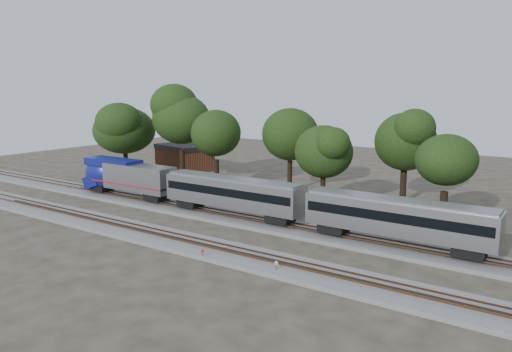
{
  "coord_description": "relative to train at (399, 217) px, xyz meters",
  "views": [
    {
      "loc": [
        28.06,
        -38.2,
        15.13
      ],
      "look_at": [
        -1.59,
        5.0,
        5.65
      ],
      "focal_mm": 35.0,
      "sensor_mm": 36.0,
      "label": 1
    }
  ],
  "objects": [
    {
      "name": "tree_2",
      "position": [
        -31.06,
        11.72,
        5.17
      ],
      "size": [
        8.58,
        8.58,
        12.09
      ],
      "color": "black",
      "rests_on": "ground"
    },
    {
      "name": "tree_1",
      "position": [
        -38.24,
        12.24,
        6.88
      ],
      "size": [
        10.31,
        10.31,
        14.54
      ],
      "color": "black",
      "rests_on": "ground"
    },
    {
      "name": "train",
      "position": [
        0.0,
        0.0,
        0.0
      ],
      "size": [
        92.01,
        3.17,
        4.68
      ],
      "color": "#B0B2B7",
      "rests_on": "ground"
    },
    {
      "name": "switch_stand_white",
      "position": [
        -6.16,
        -11.42,
        -2.54
      ],
      "size": [
        0.35,
        0.11,
        1.11
      ],
      "rotation": [
        0.0,
        0.0,
        -0.23
      ],
      "color": "#512D19",
      "rests_on": "ground"
    },
    {
      "name": "tree_4",
      "position": [
        -13.32,
        10.82,
        3.87
      ],
      "size": [
        7.26,
        7.26,
        10.24
      ],
      "color": "black",
      "rests_on": "ground"
    },
    {
      "name": "tree_3",
      "position": [
        -21.89,
        17.23,
        5.05
      ],
      "size": [
        8.46,
        8.46,
        11.92
      ],
      "color": "black",
      "rests_on": "ground"
    },
    {
      "name": "switch_lever",
      "position": [
        -8.07,
        -12.09,
        -3.1
      ],
      "size": [
        0.58,
        0.47,
        0.3
      ],
      "primitive_type": "cube",
      "rotation": [
        0.0,
        0.0,
        -0.4
      ],
      "color": "#512D19",
      "rests_on": "ground"
    },
    {
      "name": "tree_0",
      "position": [
        -48.42,
        9.83,
        4.83
      ],
      "size": [
        8.23,
        8.23,
        11.6
      ],
      "color": "black",
      "rests_on": "ground"
    },
    {
      "name": "switch_stand_red",
      "position": [
        -13.27,
        -12.31,
        -2.62
      ],
      "size": [
        0.3,
        0.15,
        0.99
      ],
      "rotation": [
        0.0,
        0.0,
        0.39
      ],
      "color": "#512D19",
      "rests_on": "ground"
    },
    {
      "name": "track_near",
      "position": [
        -13.73,
        -10.0,
        -3.05
      ],
      "size": [
        160.0,
        5.0,
        0.73
      ],
      "color": "slate",
      "rests_on": "ground"
    },
    {
      "name": "brick_building",
      "position": [
        -47.4,
        22.64,
        -0.9
      ],
      "size": [
        11.09,
        8.99,
        4.67
      ],
      "rotation": [
        0.0,
        0.0,
        -0.24
      ],
      "color": "brown",
      "rests_on": "ground"
    },
    {
      "name": "tree_6",
      "position": [
        1.45,
        10.18,
        4.16
      ],
      "size": [
        7.56,
        7.56,
        10.66
      ],
      "color": "black",
      "rests_on": "ground"
    },
    {
      "name": "ground",
      "position": [
        -13.73,
        -6.0,
        -3.25
      ],
      "size": [
        160.0,
        160.0,
        0.0
      ],
      "primitive_type": "plane",
      "color": "#383328",
      "rests_on": "ground"
    },
    {
      "name": "track_far",
      "position": [
        -13.73,
        -0.0,
        -3.05
      ],
      "size": [
        160.0,
        5.0,
        0.73
      ],
      "color": "slate",
      "rests_on": "ground"
    },
    {
      "name": "tree_5",
      "position": [
        -5.88,
        19.15,
        4.83
      ],
      "size": [
        8.23,
        8.23,
        11.61
      ],
      "color": "black",
      "rests_on": "ground"
    }
  ]
}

